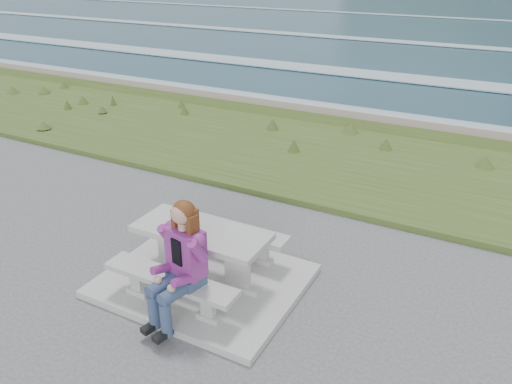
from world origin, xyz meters
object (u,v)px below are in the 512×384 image
at_px(bench_seaward, 229,232).
at_px(seated_woman, 177,280).
at_px(picnic_table, 201,241).
at_px(bench_landward, 170,283).

height_order(bench_seaward, seated_woman, seated_woman).
bearing_deg(bench_seaward, picnic_table, -90.00).
bearing_deg(bench_landward, seated_woman, -32.82).
distance_m(bench_seaward, seated_woman, 1.57).
relative_size(picnic_table, bench_landward, 1.00).
bearing_deg(bench_seaward, bench_landward, -90.00).
bearing_deg(bench_landward, picnic_table, 90.00).
relative_size(picnic_table, bench_seaward, 1.00).
height_order(bench_landward, seated_woman, seated_woman).
bearing_deg(bench_seaward, seated_woman, -81.90).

